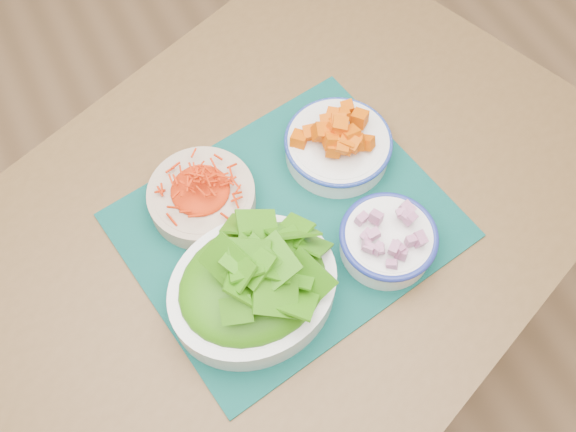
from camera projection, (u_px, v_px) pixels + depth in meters
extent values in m
plane|color=#A67A50|center=(212.00, 349.00, 1.72)|extent=(4.00, 4.00, 0.00)
cube|color=brown|center=(263.00, 236.00, 1.07)|extent=(1.43, 1.19, 0.04)
cylinder|color=brown|center=(542.00, 241.00, 1.48)|extent=(0.06, 0.06, 0.71)
cylinder|color=brown|center=(317.00, 81.00, 1.70)|extent=(0.06, 0.06, 0.71)
cube|color=#05312D|center=(288.00, 225.00, 1.05)|extent=(0.56, 0.48, 0.00)
cylinder|color=#C3AB91|center=(202.00, 197.00, 1.05)|extent=(0.22, 0.22, 0.04)
ellipsoid|color=#EC370B|center=(200.00, 188.00, 1.02)|extent=(0.15, 0.15, 0.03)
cylinder|color=white|center=(338.00, 147.00, 1.10)|extent=(0.23, 0.23, 0.04)
torus|color=navy|center=(338.00, 141.00, 1.08)|extent=(0.18, 0.18, 0.01)
ellipsoid|color=#DB5800|center=(339.00, 132.00, 1.06)|extent=(0.16, 0.16, 0.04)
ellipsoid|color=#1A6204|center=(251.00, 274.00, 0.91)|extent=(0.23, 0.19, 0.07)
cylinder|color=white|center=(387.00, 242.00, 1.01)|extent=(0.19, 0.19, 0.05)
torus|color=navy|center=(389.00, 236.00, 0.99)|extent=(0.15, 0.15, 0.01)
ellipsoid|color=maroon|center=(391.00, 231.00, 0.98)|extent=(0.13, 0.13, 0.03)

